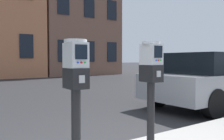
{
  "coord_description": "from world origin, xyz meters",
  "views": [
    {
      "loc": [
        -1.75,
        -2.41,
        1.25
      ],
      "look_at": [
        -0.23,
        -0.22,
        1.14
      ],
      "focal_mm": 39.39,
      "sensor_mm": 36.0,
      "label": 1
    }
  ],
  "objects": [
    {
      "name": "parked_car_red_compact",
      "position": [
        4.41,
        1.41,
        0.75
      ],
      "size": [
        4.44,
        1.89,
        1.42
      ],
      "rotation": [
        0.0,
        0.0,
        -0.01
      ],
      "color": "gray",
      "rests_on": "ground_plane"
    },
    {
      "name": "parking_meter_twin_adjacent",
      "position": [
        0.25,
        -0.32,
        1.05
      ],
      "size": [
        0.22,
        0.25,
        1.32
      ],
      "rotation": [
        0.0,
        0.0,
        -1.59
      ],
      "color": "black",
      "rests_on": "sidewalk_slab"
    },
    {
      "name": "parking_meter_near_kerb",
      "position": [
        -0.72,
        -0.32,
        1.04
      ],
      "size": [
        0.22,
        0.25,
        1.3
      ],
      "rotation": [
        0.0,
        0.0,
        -1.59
      ],
      "color": "black",
      "rests_on": "sidewalk_slab"
    }
  ]
}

